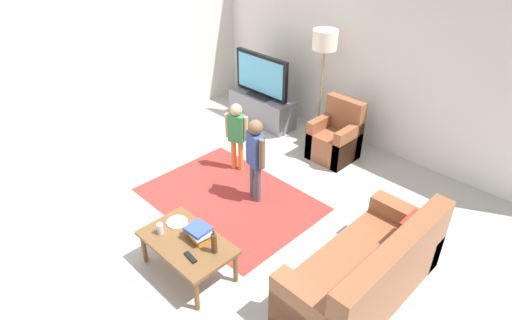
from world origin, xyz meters
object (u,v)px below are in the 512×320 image
Objects in this scene: couch at (370,275)px; soda_can at (160,229)px; bottle at (214,243)px; tv_remote at (190,257)px; book_stack at (199,232)px; child_near_tv at (237,131)px; coffee_table at (187,244)px; tv_stand at (262,109)px; child_center at (255,153)px; floor_lamp at (324,46)px; tv at (261,76)px; plate at (177,222)px; armchair at (336,139)px.

couch is 2.14m from soda_can.
tv_remote is (-0.10, -0.22, -0.11)m from bottle.
book_stack is at bearing 36.15° from soda_can.
child_near_tv is 2.05m from coffee_table.
tv_stand is at bearing 130.31° from tv_remote.
child_near_tv is at bearing 155.05° from child_center.
tv_remote is (0.17, -0.24, -0.06)m from book_stack.
floor_lamp reaches higher than bottle.
child_center is (0.69, -0.32, 0.07)m from child_near_tv.
tv is 3.50m from book_stack.
book_stack reaches higher than tv_stand.
child_near_tv is 3.37× the size of book_stack.
floor_lamp is 8.09× the size of plate.
child_near_tv is 3.62× the size of bottle.
bottle is at bearing -52.92° from tv_stand.
floor_lamp reaches higher than armchair.
tv is at bearing 130.49° from tv_remote.
floor_lamp reaches higher than child_near_tv.
plate is at bearing -63.63° from child_near_tv.
book_stack is at bearing 131.36° from tv_remote.
armchair is 3.16m from tv_remote.
tv_stand is 1.20× the size of coffee_table.
bottle reaches higher than plate.
bottle reaches higher than tv_stand.
couch is 1.80× the size of coffee_table.
bottle is (0.32, 0.10, 0.17)m from coffee_table.
bottle reaches higher than book_stack.
bottle is at bearing 20.14° from soda_can.
tv_remote reaches higher than coffee_table.
tv reaches higher than couch.
armchair is 0.88× the size of child_near_tv.
child_center reaches higher than book_stack.
tv_remote is at bearing -54.24° from child_near_tv.
couch is at bearing -10.52° from child_center.
child_near_tv is 8.51× the size of soda_can.
plate is (0.80, -1.61, -0.19)m from child_near_tv.
floor_lamp reaches higher than plate.
tv_stand is at bearing 127.08° from bottle.
floor_lamp is 3.63m from tv_remote.
bottle is (1.42, -1.61, -0.08)m from child_near_tv.
book_stack is (0.05, 0.12, 0.12)m from coffee_table.
tv_stand is at bearing 90.00° from tv.
soda_can is (0.53, -3.30, -1.06)m from floor_lamp.
child_center is 1.66m from tv_remote.
bottle is at bearing 0.00° from plate.
book_stack is (0.36, -2.87, 0.20)m from armchair.
tv is at bearing 122.19° from coffee_table.
armchair is at bearing 106.09° from tv_remote.
tv_stand is at bearing 118.55° from plate.
coffee_table is at bearing -57.99° from tv_stand.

